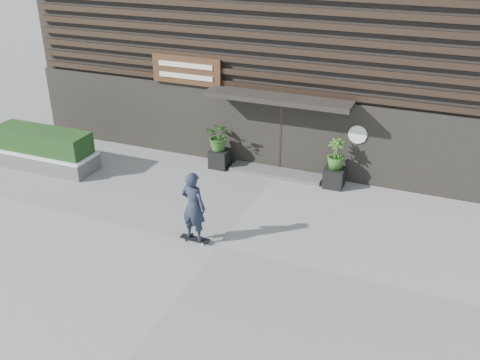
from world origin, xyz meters
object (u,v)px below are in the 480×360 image
at_px(planter_pot_right, 334,177).
at_px(skateboarder, 193,207).
at_px(raised_bed, 46,159).
at_px(planter_pot_left, 220,158).

xyz_separation_m(planter_pot_right, skateboarder, (-2.55, -4.38, 0.71)).
bearing_deg(planter_pot_right, skateboarder, -120.24).
relative_size(raised_bed, skateboarder, 1.81).
height_order(planter_pot_left, raised_bed, planter_pot_left).
distance_m(planter_pot_right, raised_bed, 9.38).
bearing_deg(raised_bed, planter_pot_right, 13.03).
distance_m(raised_bed, skateboarder, 7.00).
xyz_separation_m(raised_bed, skateboarder, (6.58, -2.26, 0.76)).
xyz_separation_m(planter_pot_left, raised_bed, (-5.33, -2.11, -0.05)).
bearing_deg(raised_bed, skateboarder, -18.99).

